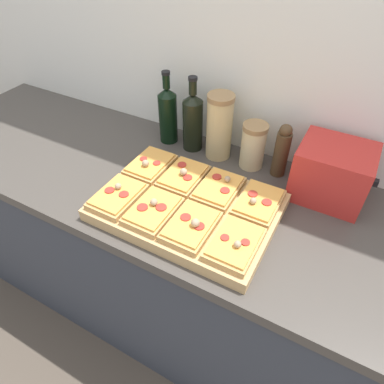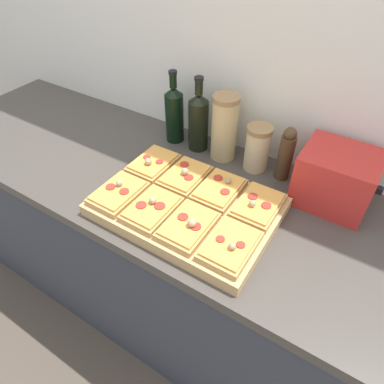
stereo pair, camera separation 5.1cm
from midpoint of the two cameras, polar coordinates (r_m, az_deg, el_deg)
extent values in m
cube|color=silver|center=(1.26, 11.62, 21.14)|extent=(6.00, 0.06, 2.50)
cube|color=#333842|center=(1.51, 2.56, -14.19)|extent=(2.60, 0.64, 0.85)
cube|color=#423D38|center=(1.17, 3.21, -1.95)|extent=(2.63, 0.67, 0.04)
cube|color=tan|center=(1.10, -2.09, -2.53)|extent=(0.56, 0.39, 0.04)
cube|color=tan|center=(1.23, -8.12, 4.39)|extent=(0.12, 0.18, 0.02)
cube|color=gold|center=(1.22, -8.18, 4.91)|extent=(0.11, 0.16, 0.01)
cylinder|color=#AD2D23|center=(1.23, -9.29, 5.46)|extent=(0.03, 0.03, 0.00)
cylinder|color=#AD2D23|center=(1.20, -7.12, 4.78)|extent=(0.03, 0.03, 0.00)
sphere|color=tan|center=(1.19, -8.99, 4.74)|extent=(0.02, 0.02, 0.02)
cube|color=tan|center=(1.17, -2.68, 2.49)|extent=(0.12, 0.18, 0.02)
cube|color=gold|center=(1.16, -2.70, 3.03)|extent=(0.11, 0.16, 0.01)
cylinder|color=#AD2D23|center=(1.19, -2.93, 4.55)|extent=(0.03, 0.03, 0.00)
cylinder|color=#AD2D23|center=(1.13, -2.03, 2.39)|extent=(0.03, 0.03, 0.00)
sphere|color=tan|center=(1.14, -2.72, 3.35)|extent=(0.03, 0.03, 0.03)
cube|color=tan|center=(1.12, 3.29, 0.39)|extent=(0.12, 0.18, 0.02)
cube|color=gold|center=(1.11, 3.31, 0.93)|extent=(0.11, 0.16, 0.01)
cylinder|color=#AD2D23|center=(1.13, 2.88, 2.52)|extent=(0.03, 0.03, 0.00)
cylinder|color=#AD2D23|center=(1.08, 4.18, 0.25)|extent=(0.03, 0.03, 0.00)
sphere|color=tan|center=(1.12, 4.62, 2.16)|extent=(0.02, 0.02, 0.02)
cube|color=tan|center=(1.08, 9.71, -1.88)|extent=(0.12, 0.18, 0.02)
cube|color=gold|center=(1.07, 9.79, -1.34)|extent=(0.11, 0.16, 0.01)
cylinder|color=#AD2D23|center=(1.08, 8.76, -0.32)|extent=(0.03, 0.03, 0.00)
cylinder|color=#AD2D23|center=(1.06, 11.02, -1.73)|extent=(0.03, 0.03, 0.00)
sphere|color=tan|center=(1.05, 8.79, -1.49)|extent=(0.02, 0.02, 0.02)
cube|color=tan|center=(1.12, -13.55, -0.80)|extent=(0.12, 0.18, 0.02)
cube|color=gold|center=(1.11, -13.67, -0.26)|extent=(0.11, 0.16, 0.01)
cylinder|color=#AD2D23|center=(1.12, -14.87, 0.25)|extent=(0.03, 0.03, 0.00)
cylinder|color=#AD2D23|center=(1.09, -12.61, -0.40)|extent=(0.03, 0.03, 0.00)
sphere|color=tan|center=(1.12, -13.51, 0.92)|extent=(0.02, 0.02, 0.02)
cube|color=tan|center=(1.05, -7.88, -3.20)|extent=(0.12, 0.18, 0.02)
cube|color=gold|center=(1.04, -7.95, -2.65)|extent=(0.11, 0.16, 0.01)
cylinder|color=#AD2D23|center=(1.04, -9.67, -2.56)|extent=(0.03, 0.03, 0.00)
cylinder|color=#AD2D23|center=(1.03, -6.56, -2.58)|extent=(0.03, 0.03, 0.00)
sphere|color=tan|center=(1.04, -7.79, -1.71)|extent=(0.02, 0.02, 0.02)
cube|color=tan|center=(1.00, -1.48, -5.85)|extent=(0.12, 0.18, 0.02)
cube|color=gold|center=(0.99, -1.50, -5.31)|extent=(0.11, 0.16, 0.01)
cylinder|color=#AD2D23|center=(1.00, -2.55, -4.25)|extent=(0.03, 0.03, 0.00)
cylinder|color=#AD2D23|center=(0.97, -0.30, -5.75)|extent=(0.03, 0.03, 0.00)
sphere|color=tan|center=(0.97, -0.96, -5.20)|extent=(0.03, 0.03, 0.03)
cube|color=tan|center=(0.96, 5.61, -8.68)|extent=(0.12, 0.18, 0.02)
cube|color=gold|center=(0.95, 5.67, -8.15)|extent=(0.11, 0.16, 0.01)
cylinder|color=#AD2D23|center=(0.95, 3.95, -7.62)|extent=(0.02, 0.02, 0.00)
cylinder|color=#AD2D23|center=(0.94, 7.35, -8.35)|extent=(0.02, 0.02, 0.00)
sphere|color=tan|center=(0.92, 6.02, -8.68)|extent=(0.02, 0.02, 0.02)
cylinder|color=black|center=(1.40, -5.07, 12.06)|extent=(0.07, 0.07, 0.20)
cone|color=black|center=(1.35, -5.37, 16.27)|extent=(0.07, 0.07, 0.03)
cylinder|color=black|center=(1.33, -5.49, 17.87)|extent=(0.03, 0.03, 0.05)
cylinder|color=black|center=(1.32, -5.58, 19.14)|extent=(0.03, 0.03, 0.01)
cylinder|color=black|center=(1.35, -0.99, 11.00)|extent=(0.08, 0.08, 0.20)
cone|color=black|center=(1.29, -1.05, 15.39)|extent=(0.08, 0.08, 0.03)
cylinder|color=black|center=(1.27, -1.07, 17.05)|extent=(0.03, 0.03, 0.05)
cylinder|color=black|center=(1.26, -1.09, 18.39)|extent=(0.03, 0.03, 0.01)
cylinder|color=tan|center=(1.29, 3.41, 10.42)|extent=(0.10, 0.10, 0.23)
cylinder|color=#937047|center=(1.23, 3.65, 15.44)|extent=(0.10, 0.10, 0.02)
cylinder|color=beige|center=(1.27, 8.95, 7.25)|extent=(0.09, 0.09, 0.16)
cylinder|color=#937047|center=(1.23, 9.38, 10.60)|extent=(0.09, 0.09, 0.02)
cylinder|color=#47331E|center=(1.25, 13.46, 6.10)|extent=(0.05, 0.05, 0.17)
sphere|color=#47331E|center=(1.19, 14.19, 9.88)|extent=(0.04, 0.04, 0.04)
cube|color=red|center=(1.20, 21.13, 3.04)|extent=(0.23, 0.20, 0.19)
cube|color=black|center=(1.09, 20.76, 2.56)|extent=(0.18, 0.01, 0.05)
cube|color=black|center=(1.19, 27.02, 1.43)|extent=(0.02, 0.02, 0.02)
camera|label=1|loc=(0.03, -91.35, -1.20)|focal=32.00mm
camera|label=2|loc=(0.03, 88.65, 1.20)|focal=32.00mm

